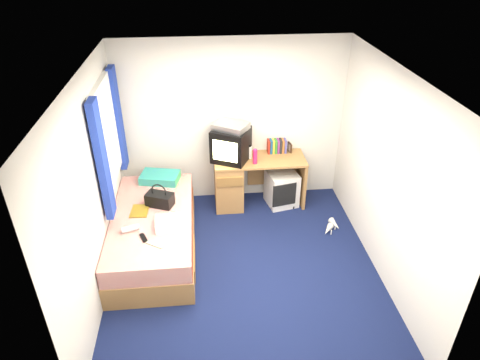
{
  "coord_description": "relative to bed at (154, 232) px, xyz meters",
  "views": [
    {
      "loc": [
        -0.43,
        -3.91,
        3.6
      ],
      "look_at": [
        0.02,
        0.7,
        0.84
      ],
      "focal_mm": 32.0,
      "sensor_mm": 36.0,
      "label": 1
    }
  ],
  "objects": [
    {
      "name": "white_heels",
      "position": [
        2.38,
        0.18,
        -0.23
      ],
      "size": [
        0.3,
        0.34,
        0.09
      ],
      "color": "silver",
      "rests_on": "ground"
    },
    {
      "name": "vcr",
      "position": [
        1.06,
        0.97,
        0.99
      ],
      "size": [
        0.55,
        0.51,
        0.09
      ],
      "primitive_type": "cube",
      "rotation": [
        0.0,
        0.0,
        -0.57
      ],
      "color": "#ABABAD",
      "rests_on": "crt_tv"
    },
    {
      "name": "aerosol_can",
      "position": [
        1.33,
        0.98,
        0.57
      ],
      "size": [
        0.05,
        0.05,
        0.18
      ],
      "primitive_type": "cylinder",
      "rotation": [
        0.0,
        0.0,
        0.08
      ],
      "color": "silver",
      "rests_on": "desk"
    },
    {
      "name": "pillow",
      "position": [
        0.06,
        0.82,
        0.33
      ],
      "size": [
        0.57,
        0.43,
        0.11
      ],
      "primitive_type": "cube",
      "rotation": [
        0.0,
        0.0,
        -0.21
      ],
      "color": "#1962A8",
      "rests_on": "bed"
    },
    {
      "name": "colour_swatch_fan",
      "position": [
        0.08,
        -0.59,
        0.28
      ],
      "size": [
        0.22,
        0.17,
        0.01
      ],
      "primitive_type": "cube",
      "rotation": [
        0.0,
        0.0,
        -0.57
      ],
      "color": "yellow",
      "rests_on": "bed"
    },
    {
      "name": "crt_tv",
      "position": [
        1.06,
        0.96,
        0.72
      ],
      "size": [
        0.61,
        0.6,
        0.47
      ],
      "rotation": [
        0.0,
        0.0,
        -0.45
      ],
      "color": "black",
      "rests_on": "desk"
    },
    {
      "name": "towel",
      "position": [
        0.23,
        -0.27,
        0.33
      ],
      "size": [
        0.33,
        0.28,
        0.11
      ],
      "primitive_type": "cube",
      "rotation": [
        0.0,
        0.0,
        0.05
      ],
      "color": "white",
      "rests_on": "bed"
    },
    {
      "name": "pink_water_bottle",
      "position": [
        1.38,
        0.82,
        0.58
      ],
      "size": [
        0.08,
        0.08,
        0.2
      ],
      "primitive_type": "cylinder",
      "rotation": [
        0.0,
        0.0,
        0.33
      ],
      "color": "#EB2159",
      "rests_on": "desk"
    },
    {
      "name": "remote_control",
      "position": [
        -0.05,
        -0.46,
        0.28
      ],
      "size": [
        0.11,
        0.17,
        0.02
      ],
      "primitive_type": "cube",
      "rotation": [
        0.0,
        0.0,
        0.4
      ],
      "color": "black",
      "rests_on": "bed"
    },
    {
      "name": "bed",
      "position": [
        0.0,
        0.0,
        0.0
      ],
      "size": [
        1.01,
        2.0,
        0.54
      ],
      "color": "#A77A45",
      "rests_on": "ground"
    },
    {
      "name": "picture_frame",
      "position": [
        1.93,
        1.12,
        0.55
      ],
      "size": [
        0.04,
        0.12,
        0.14
      ],
      "primitive_type": "cube",
      "rotation": [
        0.0,
        0.0,
        0.2
      ],
      "color": "black",
      "rests_on": "desk"
    },
    {
      "name": "desk",
      "position": [
        1.19,
        0.96,
        0.14
      ],
      "size": [
        1.3,
        0.55,
        0.75
      ],
      "color": "#A77A45",
      "rests_on": "ground"
    },
    {
      "name": "room_shell",
      "position": [
        1.1,
        -0.47,
        1.18
      ],
      "size": [
        3.4,
        3.4,
        3.4
      ],
      "color": "white",
      "rests_on": "ground"
    },
    {
      "name": "storage_cube",
      "position": [
        1.8,
        0.9,
        -0.01
      ],
      "size": [
        0.49,
        0.49,
        0.52
      ],
      "primitive_type": "cube",
      "rotation": [
        0.0,
        0.0,
        0.21
      ],
      "color": "silver",
      "rests_on": "ground"
    },
    {
      "name": "window_assembly",
      "position": [
        -0.45,
        0.43,
        1.15
      ],
      "size": [
        0.11,
        1.42,
        1.4
      ],
      "color": "silver",
      "rests_on": "room_shell"
    },
    {
      "name": "book_row",
      "position": [
        1.74,
        1.13,
        0.58
      ],
      "size": [
        0.27,
        0.13,
        0.2
      ],
      "color": "maroon",
      "rests_on": "desk"
    },
    {
      "name": "handbag",
      "position": [
        0.09,
        0.21,
        0.36
      ],
      "size": [
        0.38,
        0.3,
        0.31
      ],
      "rotation": [
        0.0,
        0.0,
        -0.38
      ],
      "color": "black",
      "rests_on": "bed"
    },
    {
      "name": "magazine",
      "position": [
        -0.15,
        0.09,
        0.28
      ],
      "size": [
        0.23,
        0.3,
        0.01
      ],
      "primitive_type": "cube",
      "rotation": [
        0.0,
        0.0,
        -0.08
      ],
      "color": "yellow",
      "rests_on": "bed"
    },
    {
      "name": "ground",
      "position": [
        1.1,
        -0.47,
        -0.27
      ],
      "size": [
        3.4,
        3.4,
        0.0
      ],
      "primitive_type": "plane",
      "color": "#0C1438",
      "rests_on": "ground"
    },
    {
      "name": "water_bottle",
      "position": [
        -0.22,
        -0.3,
        0.31
      ],
      "size": [
        0.21,
        0.13,
        0.07
      ],
      "primitive_type": "cylinder",
      "rotation": [
        0.0,
        1.57,
        0.33
      ],
      "color": "#B5BFC8",
      "rests_on": "bed"
    }
  ]
}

